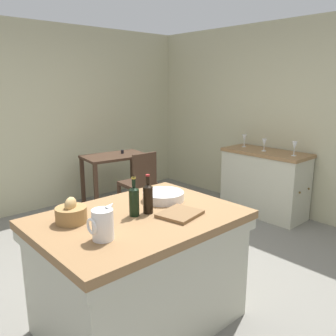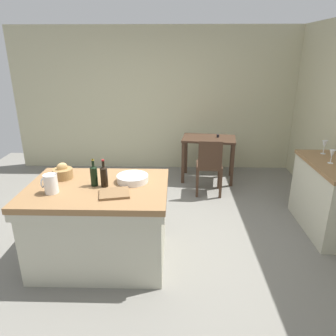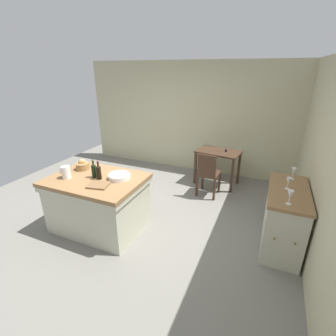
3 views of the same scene
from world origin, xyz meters
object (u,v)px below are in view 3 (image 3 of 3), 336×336
(wine_bottle_dark, at_px, (99,172))
(wine_glass_far_left, at_px, (290,195))
(bread_basket, at_px, (83,166))
(wash_bowl, at_px, (119,176))
(cutting_board, at_px, (99,185))
(wine_bottle_amber, at_px, (94,170))
(pitcher, at_px, (66,172))
(wooden_chair, at_px, (208,173))
(wine_glass_middle, at_px, (294,172))
(writing_desk, at_px, (218,157))
(island_table, at_px, (98,201))
(side_cabinet, at_px, (284,218))
(wine_glass_left, at_px, (289,181))

(wine_bottle_dark, bearing_deg, wine_glass_far_left, 6.22)
(bread_basket, bearing_deg, wash_bowl, -5.40)
(cutting_board, bearing_deg, wine_bottle_amber, 138.39)
(pitcher, relative_size, cutting_board, 0.82)
(wine_bottle_amber, relative_size, wine_glass_far_left, 1.55)
(wooden_chair, relative_size, wine_glass_far_left, 5.00)
(wine_glass_middle, bearing_deg, wine_bottle_amber, -158.88)
(writing_desk, bearing_deg, island_table, -120.19)
(pitcher, xyz_separation_m, wash_bowl, (0.75, 0.30, -0.06))
(island_table, bearing_deg, pitcher, -156.97)
(pitcher, xyz_separation_m, wine_glass_far_left, (3.07, 0.45, 0.05))
(island_table, height_order, cutting_board, cutting_board)
(writing_desk, height_order, pitcher, pitcher)
(wooden_chair, relative_size, cutting_board, 3.25)
(wine_bottle_dark, bearing_deg, wine_glass_middle, 22.30)
(wine_glass_middle, bearing_deg, island_table, -158.42)
(island_table, relative_size, wooden_chair, 1.57)
(side_cabinet, bearing_deg, wine_glass_left, 150.30)
(island_table, height_order, writing_desk, island_table)
(wooden_chair, height_order, wine_glass_middle, wine_glass_middle)
(side_cabinet, relative_size, wine_glass_far_left, 6.44)
(wine_bottle_amber, bearing_deg, wine_bottle_dark, -11.53)
(wash_bowl, bearing_deg, bread_basket, 174.60)
(wooden_chair, bearing_deg, cutting_board, -120.13)
(bread_basket, height_order, wine_bottle_dark, wine_bottle_dark)
(writing_desk, height_order, wine_bottle_dark, wine_bottle_dark)
(writing_desk, distance_m, wine_glass_middle, 1.91)
(wine_glass_left, bearing_deg, wine_glass_far_left, -89.24)
(cutting_board, distance_m, wine_glass_middle, 2.83)
(island_table, bearing_deg, bread_basket, 154.07)
(wine_bottle_dark, relative_size, wine_glass_far_left, 1.57)
(wooden_chair, xyz_separation_m, wine_bottle_amber, (-1.35, -1.70, 0.49))
(wash_bowl, relative_size, wine_bottle_dark, 1.15)
(wine_bottle_amber, bearing_deg, pitcher, -153.59)
(side_cabinet, height_order, wine_glass_far_left, wine_glass_far_left)
(wine_bottle_dark, xyz_separation_m, wine_glass_left, (2.58, 0.71, 0.02))
(wine_bottle_dark, height_order, wine_glass_middle, wine_bottle_dark)
(wine_glass_left, bearing_deg, writing_desk, 128.11)
(bread_basket, relative_size, wine_glass_left, 1.26)
(wine_bottle_dark, bearing_deg, writing_desk, 61.39)
(bread_basket, bearing_deg, pitcher, -87.78)
(island_table, relative_size, wine_bottle_amber, 5.06)
(wash_bowl, distance_m, cutting_board, 0.35)
(island_table, distance_m, bread_basket, 0.65)
(wine_bottle_dark, xyz_separation_m, wine_glass_middle, (2.66, 1.09, 0.03))
(pitcher, bearing_deg, bread_basket, 92.22)
(wine_bottle_amber, bearing_deg, wash_bowl, 16.86)
(side_cabinet, relative_size, wash_bowl, 3.56)
(bread_basket, bearing_deg, cutting_board, -32.43)
(wine_glass_far_left, bearing_deg, pitcher, -171.74)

